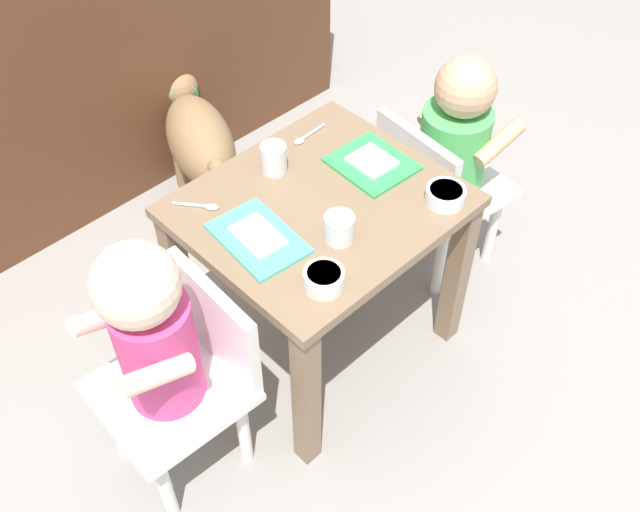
{
  "coord_description": "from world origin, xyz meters",
  "views": [
    {
      "loc": [
        -0.81,
        -0.83,
        1.55
      ],
      "look_at": [
        0.0,
        0.0,
        0.31
      ],
      "focal_mm": 41.78,
      "sensor_mm": 36.0,
      "label": 1
    }
  ],
  "objects_px": {
    "spoon_by_left_tray": "(306,136)",
    "water_cup_left": "(273,160)",
    "food_tray_left": "(258,238)",
    "spoon_by_right_tray": "(201,206)",
    "seated_child_left": "(160,340)",
    "water_cup_right": "(339,229)",
    "cereal_bowl_right_side": "(324,279)",
    "dining_table": "(320,233)",
    "veggie_bowl_near": "(445,195)",
    "seated_child_right": "(451,146)",
    "food_tray_right": "(372,163)",
    "dog": "(199,138)"
  },
  "relations": [
    {
      "from": "dining_table",
      "to": "veggie_bowl_near",
      "type": "xyz_separation_m",
      "value": [
        0.19,
        -0.18,
        0.11
      ]
    },
    {
      "from": "spoon_by_right_tray",
      "to": "water_cup_right",
      "type": "bearing_deg",
      "value": -61.92
    },
    {
      "from": "spoon_by_right_tray",
      "to": "water_cup_left",
      "type": "bearing_deg",
      "value": -5.81
    },
    {
      "from": "food_tray_right",
      "to": "spoon_by_left_tray",
      "type": "xyz_separation_m",
      "value": [
        -0.04,
        0.17,
        -0.0
      ]
    },
    {
      "from": "cereal_bowl_right_side",
      "to": "spoon_by_left_tray",
      "type": "distance_m",
      "value": 0.46
    },
    {
      "from": "dog",
      "to": "seated_child_left",
      "type": "bearing_deg",
      "value": -130.99
    },
    {
      "from": "water_cup_left",
      "to": "spoon_by_left_tray",
      "type": "distance_m",
      "value": 0.14
    },
    {
      "from": "seated_child_left",
      "to": "water_cup_left",
      "type": "relative_size",
      "value": 10.03
    },
    {
      "from": "food_tray_left",
      "to": "water_cup_left",
      "type": "height_order",
      "value": "water_cup_left"
    },
    {
      "from": "spoon_by_left_tray",
      "to": "water_cup_left",
      "type": "bearing_deg",
      "value": -164.8
    },
    {
      "from": "dining_table",
      "to": "cereal_bowl_right_side",
      "type": "relative_size",
      "value": 7.02
    },
    {
      "from": "spoon_by_left_tray",
      "to": "dog",
      "type": "bearing_deg",
      "value": 90.51
    },
    {
      "from": "water_cup_right",
      "to": "water_cup_left",
      "type": "bearing_deg",
      "value": 79.41
    },
    {
      "from": "seated_child_left",
      "to": "food_tray_right",
      "type": "distance_m",
      "value": 0.61
    },
    {
      "from": "seated_child_left",
      "to": "food_tray_left",
      "type": "height_order",
      "value": "seated_child_left"
    },
    {
      "from": "seated_child_right",
      "to": "food_tray_left",
      "type": "bearing_deg",
      "value": 178.09
    },
    {
      "from": "seated_child_left",
      "to": "water_cup_right",
      "type": "bearing_deg",
      "value": -11.89
    },
    {
      "from": "seated_child_right",
      "to": "water_cup_left",
      "type": "distance_m",
      "value": 0.48
    },
    {
      "from": "spoon_by_left_tray",
      "to": "seated_child_right",
      "type": "bearing_deg",
      "value": -32.51
    },
    {
      "from": "spoon_by_right_tray",
      "to": "spoon_by_left_tray",
      "type": "bearing_deg",
      "value": 2.99
    },
    {
      "from": "dog",
      "to": "cereal_bowl_right_side",
      "type": "relative_size",
      "value": 5.79
    },
    {
      "from": "water_cup_right",
      "to": "cereal_bowl_right_side",
      "type": "distance_m",
      "value": 0.13
    },
    {
      "from": "seated_child_right",
      "to": "food_tray_right",
      "type": "distance_m",
      "value": 0.29
    },
    {
      "from": "spoon_by_right_tray",
      "to": "cereal_bowl_right_side",
      "type": "bearing_deg",
      "value": -84.58
    },
    {
      "from": "seated_child_left",
      "to": "veggie_bowl_near",
      "type": "xyz_separation_m",
      "value": [
        0.63,
        -0.16,
        0.07
      ]
    },
    {
      "from": "water_cup_right",
      "to": "veggie_bowl_near",
      "type": "xyz_separation_m",
      "value": [
        0.24,
        -0.08,
        -0.01
      ]
    },
    {
      "from": "dining_table",
      "to": "food_tray_left",
      "type": "distance_m",
      "value": 0.19
    },
    {
      "from": "cereal_bowl_right_side",
      "to": "spoon_by_left_tray",
      "type": "relative_size",
      "value": 0.79
    },
    {
      "from": "seated_child_left",
      "to": "food_tray_right",
      "type": "height_order",
      "value": "seated_child_left"
    },
    {
      "from": "seated_child_right",
      "to": "spoon_by_left_tray",
      "type": "height_order",
      "value": "seated_child_right"
    },
    {
      "from": "water_cup_left",
      "to": "spoon_by_right_tray",
      "type": "relative_size",
      "value": 0.77
    },
    {
      "from": "veggie_bowl_near",
      "to": "cereal_bowl_right_side",
      "type": "relative_size",
      "value": 1.08
    },
    {
      "from": "veggie_bowl_near",
      "to": "spoon_by_left_tray",
      "type": "height_order",
      "value": "veggie_bowl_near"
    },
    {
      "from": "food_tray_left",
      "to": "spoon_by_right_tray",
      "type": "relative_size",
      "value": 2.41
    },
    {
      "from": "water_cup_right",
      "to": "cereal_bowl_right_side",
      "type": "relative_size",
      "value": 0.79
    },
    {
      "from": "food_tray_right",
      "to": "spoon_by_left_tray",
      "type": "bearing_deg",
      "value": 101.35
    },
    {
      "from": "water_cup_right",
      "to": "spoon_by_right_tray",
      "type": "bearing_deg",
      "value": 118.08
    },
    {
      "from": "seated_child_right",
      "to": "water_cup_left",
      "type": "xyz_separation_m",
      "value": [
        -0.44,
        0.16,
        0.11
      ]
    },
    {
      "from": "food_tray_right",
      "to": "veggie_bowl_near",
      "type": "height_order",
      "value": "veggie_bowl_near"
    },
    {
      "from": "seated_child_left",
      "to": "cereal_bowl_right_side",
      "type": "bearing_deg",
      "value": -28.48
    },
    {
      "from": "seated_child_right",
      "to": "food_tray_left",
      "type": "distance_m",
      "value": 0.61
    },
    {
      "from": "food_tray_left",
      "to": "spoon_by_left_tray",
      "type": "xyz_separation_m",
      "value": [
        0.3,
        0.17,
        -0.0
      ]
    },
    {
      "from": "dog",
      "to": "cereal_bowl_right_side",
      "type": "bearing_deg",
      "value": -109.61
    },
    {
      "from": "seated_child_left",
      "to": "seated_child_right",
      "type": "distance_m",
      "value": 0.88
    },
    {
      "from": "spoon_by_left_tray",
      "to": "food_tray_right",
      "type": "bearing_deg",
      "value": -78.65
    },
    {
      "from": "spoon_by_right_tray",
      "to": "dining_table",
      "type": "bearing_deg",
      "value": -40.82
    },
    {
      "from": "dog",
      "to": "spoon_by_left_tray",
      "type": "bearing_deg",
      "value": -89.49
    },
    {
      "from": "water_cup_right",
      "to": "spoon_by_right_tray",
      "type": "relative_size",
      "value": 0.72
    },
    {
      "from": "food_tray_right",
      "to": "cereal_bowl_right_side",
      "type": "height_order",
      "value": "cereal_bowl_right_side"
    },
    {
      "from": "food_tray_left",
      "to": "food_tray_right",
      "type": "relative_size",
      "value": 1.17
    }
  ]
}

